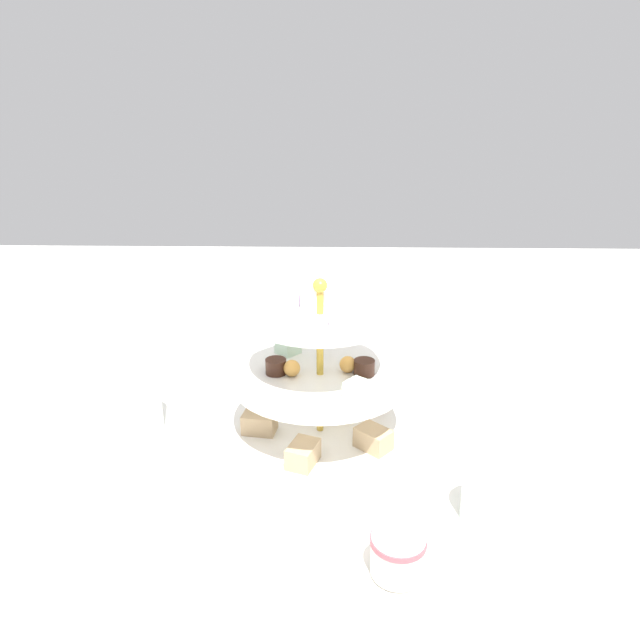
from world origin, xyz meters
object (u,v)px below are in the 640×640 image
(water_glass_tall_right, at_px, (137,393))
(water_glass_short_left, at_px, (489,495))
(teacup_with_saucer, at_px, (397,558))
(tiered_serving_stand, at_px, (320,391))
(butter_knife_right, at_px, (168,579))
(butter_knife_left, at_px, (300,349))

(water_glass_tall_right, bearing_deg, water_glass_short_left, -111.18)
(water_glass_short_left, height_order, teacup_with_saucer, water_glass_short_left)
(tiered_serving_stand, relative_size, teacup_with_saucer, 3.43)
(water_glass_tall_right, distance_m, butter_knife_right, 0.32)
(tiered_serving_stand, bearing_deg, butter_knife_right, 151.94)
(tiered_serving_stand, xyz_separation_m, water_glass_short_left, (-0.18, -0.20, -0.04))
(teacup_with_saucer, bearing_deg, water_glass_tall_right, 52.31)
(water_glass_tall_right, bearing_deg, tiered_serving_stand, -91.00)
(water_glass_tall_right, relative_size, butter_knife_left, 0.77)
(tiered_serving_stand, xyz_separation_m, teacup_with_saucer, (-0.27, -0.09, -0.05))
(water_glass_tall_right, height_order, butter_knife_right, water_glass_tall_right)
(tiered_serving_stand, height_order, teacup_with_saucer, tiered_serving_stand)
(butter_knife_right, bearing_deg, water_glass_tall_right, 151.87)
(water_glass_tall_right, bearing_deg, teacup_with_saucer, -127.69)
(teacup_with_saucer, bearing_deg, water_glass_short_left, -51.72)
(teacup_with_saucer, xyz_separation_m, butter_knife_left, (0.59, 0.14, -0.02))
(water_glass_tall_right, height_order, butter_knife_left, water_glass_tall_right)
(butter_knife_left, bearing_deg, water_glass_short_left, 106.16)
(water_glass_tall_right, xyz_separation_m, butter_knife_right, (-0.29, -0.12, -0.06))
(tiered_serving_stand, distance_m, teacup_with_saucer, 0.29)
(water_glass_short_left, xyz_separation_m, butter_knife_left, (0.50, 0.25, -0.03))
(teacup_with_saucer, relative_size, butter_knife_left, 0.53)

